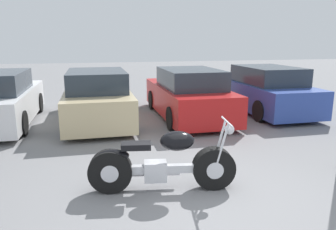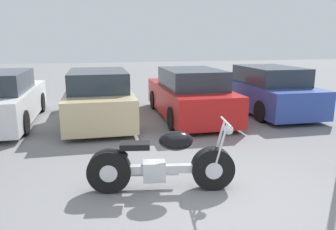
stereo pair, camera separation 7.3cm
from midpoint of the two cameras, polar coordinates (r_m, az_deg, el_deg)
ground_plane at (r=4.99m, az=6.49°, el=-14.09°), size 60.00×60.00×0.00m
motorcycle at (r=5.02m, az=-1.56°, el=-8.42°), size 2.24×0.77×1.08m
parked_car_champagne at (r=9.44m, az=-12.41°, el=2.92°), size 1.80×4.37×1.45m
parked_car_red at (r=9.70m, az=3.29°, el=3.48°), size 1.80×4.37×1.45m
parked_car_blue at (r=10.98m, az=16.14°, el=4.10°), size 1.80×4.37×1.45m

